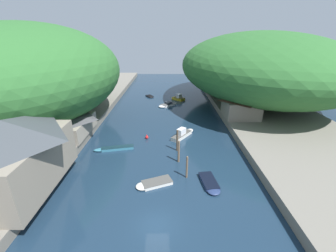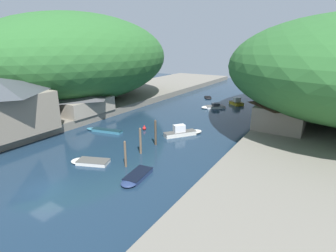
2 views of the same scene
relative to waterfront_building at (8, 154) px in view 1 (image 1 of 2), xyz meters
name	(u,v)px [view 1 (image 1 of 2)]	position (x,y,z in m)	size (l,w,h in m)	color
water_surface	(162,120)	(16.55, 25.25, -5.60)	(130.00, 130.00, 0.00)	#192D42
left_bank	(53,118)	(-7.78, 25.25, -4.91)	(22.00, 120.00, 1.37)	slate
right_bank	(271,117)	(40.88, 25.25, -4.91)	(22.00, 120.00, 1.37)	slate
hillside_left	(31,74)	(-8.88, 22.61, 5.21)	(32.93, 46.11, 18.87)	#2D662D
hillside_right	(258,66)	(41.98, 39.49, 4.57)	(40.95, 57.33, 17.59)	#2D662D
waterfront_building	(8,154)	(0.00, 0.00, 0.00)	(9.78, 14.27, 8.18)	gray
boathouse_shed	(64,123)	(-0.49, 14.87, -2.21)	(8.55, 10.69, 3.89)	gray
right_bank_cottage	(240,105)	(33.31, 24.15, -1.79)	(7.45, 7.64, 4.73)	gray
boat_navy_launch	(209,184)	(23.02, 1.72, -5.37)	(2.37, 4.84, 0.47)	navy
boat_far_upstream	(182,134)	(20.56, 16.78, -5.06)	(4.88, 6.00, 1.81)	silver
boat_open_rowboat	(166,105)	(17.36, 36.35, -5.26)	(5.30, 5.17, 1.08)	white
boat_near_quay	(149,96)	(12.10, 45.74, -5.41)	(2.98, 3.56, 0.38)	black
boat_white_cruiser	(177,98)	(20.52, 42.64, -5.06)	(4.44, 4.27, 1.81)	gold
boat_yellow_tender	(112,149)	(8.45, 11.33, -5.37)	(6.63, 2.47, 0.47)	teal
boat_moored_right	(152,184)	(15.73, 1.82, -5.38)	(4.99, 3.39, 0.45)	silver
mooring_post_nearest	(186,167)	(20.16, 3.48, -3.97)	(0.27, 0.27, 3.24)	brown
mooring_post_second	(178,151)	(19.26, 7.51, -3.82)	(0.31, 0.31, 3.55)	brown
mooring_post_middle	(176,140)	(19.17, 11.10, -3.73)	(0.31, 0.31, 3.73)	#4C3D2D
channel_buoy_near	(146,137)	(13.75, 15.62, -5.25)	(0.61, 0.61, 0.91)	red
person_on_quay	(81,130)	(2.49, 14.43, -3.25)	(0.33, 0.43, 1.69)	#282D3D
person_by_boathouse	(51,161)	(2.29, 3.90, -3.25)	(0.28, 0.41, 1.69)	#282D3D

